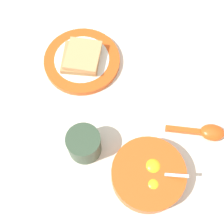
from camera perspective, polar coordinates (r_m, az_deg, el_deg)
name	(u,v)px	position (r m, az deg, el deg)	size (l,w,h in m)	color
ground_plane	(129,116)	(0.83, 3.09, -0.68)	(3.00, 3.00, 0.00)	silver
egg_bowl	(148,175)	(0.76, 6.63, -11.29)	(0.17, 0.17, 0.08)	#DB5119
toast_plate	(82,61)	(0.90, -5.50, 9.32)	(0.21, 0.21, 0.02)	#DB5119
toast_sandwich	(82,57)	(0.88, -5.53, 10.00)	(0.14, 0.14, 0.03)	tan
soup_spoon	(207,132)	(0.83, 17.01, -3.52)	(0.11, 0.14, 0.03)	#DB5119
drinking_cup	(84,144)	(0.76, -5.14, -5.81)	(0.08, 0.08, 0.08)	#334733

